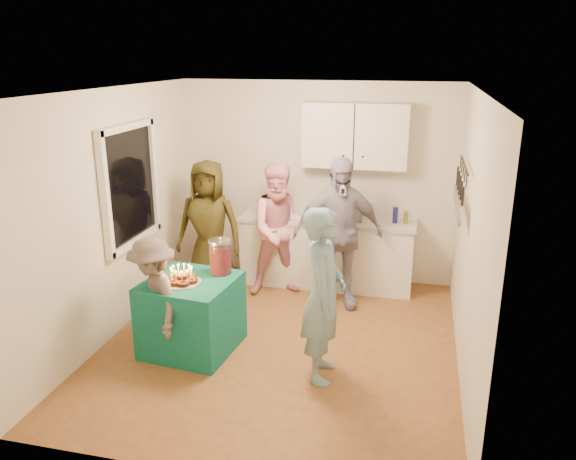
% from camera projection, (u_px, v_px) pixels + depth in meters
% --- Properties ---
extents(floor, '(4.00, 4.00, 0.00)m').
position_uv_depth(floor, '(280.00, 344.00, 5.92)').
color(floor, brown).
rests_on(floor, ground).
extents(ceiling, '(4.00, 4.00, 0.00)m').
position_uv_depth(ceiling, '(279.00, 90.00, 5.13)').
color(ceiling, white).
rests_on(ceiling, floor).
extents(back_wall, '(3.60, 3.60, 0.00)m').
position_uv_depth(back_wall, '(317.00, 182.00, 7.38)').
color(back_wall, silver).
rests_on(back_wall, floor).
extents(left_wall, '(4.00, 4.00, 0.00)m').
position_uv_depth(left_wall, '(115.00, 214.00, 5.92)').
color(left_wall, silver).
rests_on(left_wall, floor).
extents(right_wall, '(4.00, 4.00, 0.00)m').
position_uv_depth(right_wall, '(471.00, 239.00, 5.13)').
color(right_wall, silver).
rests_on(right_wall, floor).
extents(window_night, '(0.04, 1.00, 1.20)m').
position_uv_depth(window_night, '(129.00, 185.00, 6.11)').
color(window_night, black).
rests_on(window_night, left_wall).
extents(counter, '(2.20, 0.58, 0.86)m').
position_uv_depth(counter, '(327.00, 253.00, 7.32)').
color(counter, white).
rests_on(counter, floor).
extents(countertop, '(2.24, 0.62, 0.05)m').
position_uv_depth(countertop, '(327.00, 220.00, 7.18)').
color(countertop, beige).
rests_on(countertop, counter).
extents(upper_cabinet, '(1.30, 0.30, 0.80)m').
position_uv_depth(upper_cabinet, '(355.00, 136.00, 6.93)').
color(upper_cabinet, white).
rests_on(upper_cabinet, back_wall).
extents(pot_rack, '(0.12, 1.00, 0.60)m').
position_uv_depth(pot_rack, '(460.00, 190.00, 5.70)').
color(pot_rack, black).
rests_on(pot_rack, right_wall).
extents(microwave, '(0.52, 0.38, 0.27)m').
position_uv_depth(microwave, '(343.00, 209.00, 7.09)').
color(microwave, white).
rests_on(microwave, countertop).
extents(party_table, '(0.94, 0.94, 0.76)m').
position_uv_depth(party_table, '(192.00, 314.00, 5.72)').
color(party_table, '#0F6551').
rests_on(party_table, floor).
extents(donut_cake, '(0.38, 0.38, 0.18)m').
position_uv_depth(donut_cake, '(182.00, 275.00, 5.51)').
color(donut_cake, '#381C0C').
rests_on(donut_cake, party_table).
extents(punch_jar, '(0.22, 0.22, 0.34)m').
position_uv_depth(punch_jar, '(220.00, 257.00, 5.73)').
color(punch_jar, '#B00E1F').
rests_on(punch_jar, party_table).
extents(man_birthday, '(0.44, 0.63, 1.65)m').
position_uv_depth(man_birthday, '(323.00, 295.00, 5.10)').
color(man_birthday, '#79A1B0').
rests_on(man_birthday, floor).
extents(woman_back_left, '(0.85, 0.58, 1.69)m').
position_uv_depth(woman_back_left, '(209.00, 227.00, 7.04)').
color(woman_back_left, brown).
rests_on(woman_back_left, floor).
extents(woman_back_center, '(1.00, 0.91, 1.68)m').
position_uv_depth(woman_back_center, '(281.00, 230.00, 6.94)').
color(woman_back_center, pink).
rests_on(woman_back_center, floor).
extents(woman_back_right, '(1.16, 0.80, 1.82)m').
position_uv_depth(woman_back_right, '(338.00, 234.00, 6.55)').
color(woman_back_right, '#191139').
rests_on(woman_back_right, floor).
extents(child_near_left, '(0.92, 0.91, 1.27)m').
position_uv_depth(child_near_left, '(154.00, 300.00, 5.44)').
color(child_near_left, '#574B46').
rests_on(child_near_left, floor).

